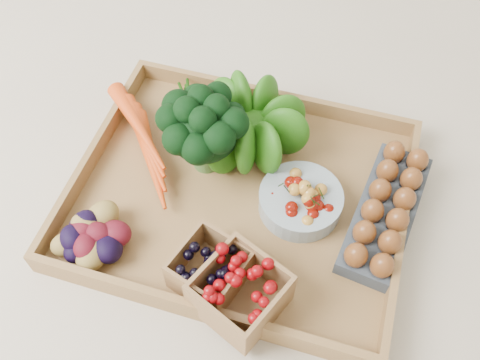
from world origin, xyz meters
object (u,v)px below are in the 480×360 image
(egg_carton, at_px, (385,213))
(cherry_bowl, at_px, (300,201))
(broccoli, at_px, (205,142))
(tray, at_px, (240,197))

(egg_carton, bearing_deg, cherry_bowl, -164.40)
(broccoli, bearing_deg, egg_carton, -3.93)
(tray, xyz_separation_m, egg_carton, (0.24, 0.03, 0.02))
(cherry_bowl, height_order, egg_carton, cherry_bowl)
(broccoli, xyz_separation_m, cherry_bowl, (0.18, -0.04, -0.04))
(broccoli, relative_size, cherry_bowl, 1.10)
(broccoli, distance_m, cherry_bowl, 0.19)
(tray, bearing_deg, cherry_bowl, 3.55)
(egg_carton, bearing_deg, tray, -166.21)
(cherry_bowl, bearing_deg, tray, -176.45)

